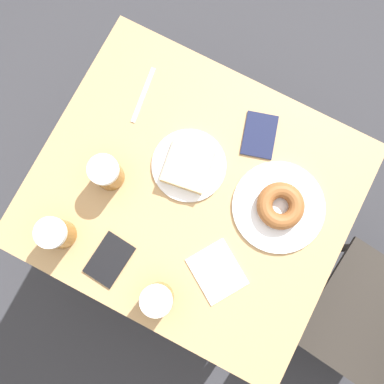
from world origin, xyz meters
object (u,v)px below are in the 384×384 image
object	(u,v)px
beer_mug_left	(158,299)
fork	(143,95)
napkin_folded	(217,271)
beer_mug_right	(56,234)
plate_with_donut	(280,206)
plate_with_cake	(189,164)
passport_near_edge	(109,260)
beer_mug_center	(107,173)
passport_far_edge	(259,135)

from	to	relation	value
beer_mug_left	fork	bearing A→B (deg)	-147.38
beer_mug_left	napkin_folded	xyz separation A→B (m)	(-0.13, 0.11, -0.05)
beer_mug_right	plate_with_donut	bearing A→B (deg)	124.66
plate_with_cake	beer_mug_left	distance (m)	0.36
passport_near_edge	beer_mug_center	bearing A→B (deg)	-151.79
plate_with_donut	beer_mug_right	xyz separation A→B (m)	(0.33, -0.48, 0.04)
beer_mug_right	beer_mug_center	bearing A→B (deg)	168.99
beer_mug_left	beer_mug_right	xyz separation A→B (m)	(-0.02, -0.31, 0.00)
beer_mug_left	passport_far_edge	size ratio (longest dim) A/B	0.77
napkin_folded	fork	world-z (taller)	same
beer_mug_center	beer_mug_right	xyz separation A→B (m)	(0.20, -0.04, 0.00)
plate_with_donut	fork	size ratio (longest dim) A/B	1.49
beer_mug_left	beer_mug_right	size ratio (longest dim) A/B	1.00
fork	passport_far_edge	distance (m)	0.35
napkin_folded	passport_near_edge	xyz separation A→B (m)	(0.10, -0.27, 0.00)
plate_with_cake	beer_mug_right	size ratio (longest dim) A/B	1.84
plate_with_cake	plate_with_donut	xyz separation A→B (m)	(-0.01, 0.27, 0.00)
passport_near_edge	fork	bearing A→B (deg)	-162.80
passport_near_edge	plate_with_donut	bearing A→B (deg)	134.57
fork	plate_with_cake	bearing A→B (deg)	59.74
passport_far_edge	beer_mug_left	bearing A→B (deg)	-4.63
beer_mug_center	fork	size ratio (longest dim) A/B	0.66
plate_with_donut	passport_near_edge	size ratio (longest dim) A/B	1.89
plate_with_donut	beer_mug_left	xyz separation A→B (m)	(0.36, -0.18, 0.04)
beer_mug_right	passport_far_edge	bearing A→B (deg)	144.58
beer_mug_center	passport_far_edge	bearing A→B (deg)	133.34
beer_mug_center	napkin_folded	distance (m)	0.39
beer_mug_right	passport_far_edge	world-z (taller)	beer_mug_right
plate_with_donut	napkin_folded	distance (m)	0.24
napkin_folded	beer_mug_right	bearing A→B (deg)	-75.86
beer_mug_left	beer_mug_center	size ratio (longest dim) A/B	1.00
plate_with_cake	passport_near_edge	distance (m)	0.33
plate_with_donut	beer_mug_left	size ratio (longest dim) A/B	2.26
beer_mug_center	beer_mug_right	bearing A→B (deg)	-11.01
napkin_folded	fork	bearing A→B (deg)	-130.05
beer_mug_left	passport_near_edge	world-z (taller)	beer_mug_left
beer_mug_right	fork	size ratio (longest dim) A/B	0.66
beer_mug_right	passport_near_edge	size ratio (longest dim) A/B	0.84
beer_mug_left	passport_near_edge	xyz separation A→B (m)	(-0.02, -0.16, -0.05)
beer_mug_right	fork	distance (m)	0.45
plate_with_donut	beer_mug_right	size ratio (longest dim) A/B	2.26
beer_mug_right	fork	bearing A→B (deg)	179.17
beer_mug_right	passport_near_edge	xyz separation A→B (m)	(-0.00, 0.14, -0.05)
beer_mug_left	napkin_folded	world-z (taller)	beer_mug_left
plate_with_cake	beer_mug_center	bearing A→B (deg)	-54.34
plate_with_donut	beer_mug_left	distance (m)	0.40
napkin_folded	plate_with_donut	bearing A→B (deg)	163.09
beer_mug_center	passport_near_edge	bearing A→B (deg)	28.21
plate_with_cake	passport_far_edge	distance (m)	0.21
passport_near_edge	plate_with_cake	bearing A→B (deg)	167.73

